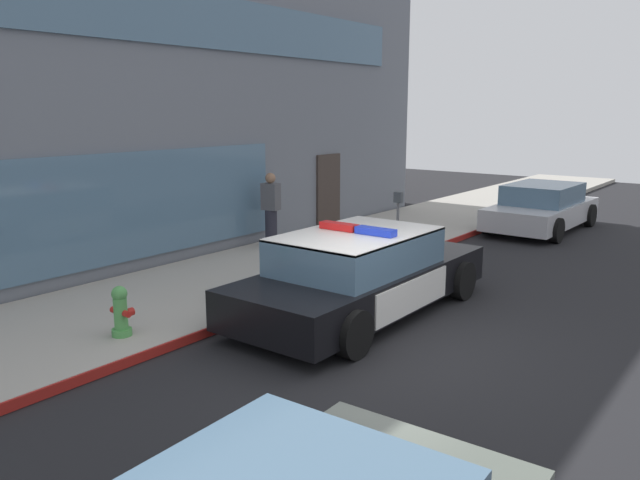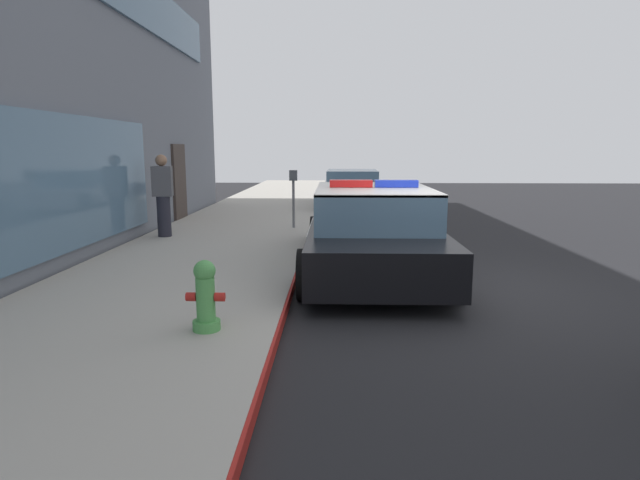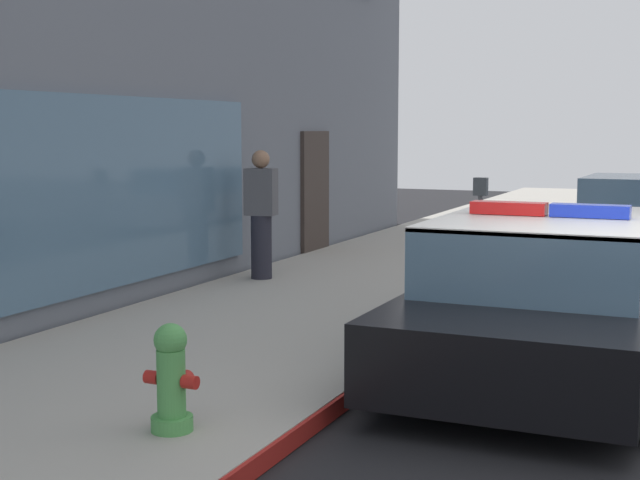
% 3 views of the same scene
% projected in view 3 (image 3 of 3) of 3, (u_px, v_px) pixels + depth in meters
% --- Properties ---
extents(sidewalk, '(48.00, 3.52, 0.15)m').
position_uv_depth(sidewalk, '(198.00, 355.00, 8.33)').
color(sidewalk, '#A39E93').
rests_on(sidewalk, ground).
extents(curb_red_paint, '(28.80, 0.04, 0.14)m').
position_uv_depth(curb_red_paint, '(380.00, 376.00, 7.62)').
color(curb_red_paint, maroon).
rests_on(curb_red_paint, ground).
extents(police_cruiser, '(5.10, 2.18, 1.49)m').
position_uv_depth(police_cruiser, '(549.00, 292.00, 8.15)').
color(police_cruiser, black).
rests_on(police_cruiser, ground).
extents(fire_hydrant, '(0.34, 0.39, 0.73)m').
position_uv_depth(fire_hydrant, '(172.00, 379.00, 5.99)').
color(fire_hydrant, '#4C994C').
rests_on(fire_hydrant, sidewalk).
extents(car_down_street, '(4.41, 2.06, 1.29)m').
position_uv_depth(car_down_street, '(633.00, 213.00, 16.38)').
color(car_down_street, '#B7B7BC').
rests_on(car_down_street, ground).
extents(pedestrian_on_sidewalk, '(0.31, 0.43, 1.71)m').
position_uv_depth(pedestrian_on_sidewalk, '(261.00, 214.00, 12.05)').
color(pedestrian_on_sidewalk, '#23232D').
rests_on(pedestrian_on_sidewalk, sidewalk).
extents(parking_meter, '(0.12, 0.18, 1.34)m').
position_uv_depth(parking_meter, '(480.00, 208.00, 12.19)').
color(parking_meter, slate).
rests_on(parking_meter, sidewalk).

